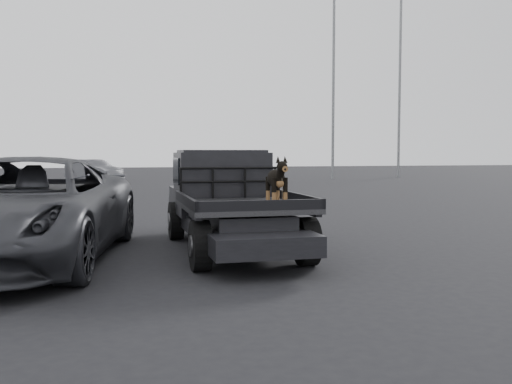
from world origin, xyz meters
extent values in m
plane|color=black|center=(0.00, 0.00, 0.00)|extent=(120.00, 120.00, 0.00)
imported|color=#2F2F34|center=(-3.91, 1.85, 0.84)|extent=(3.80, 6.46, 1.69)
imported|color=#4C4C51|center=(-3.50, 27.59, 0.66)|extent=(3.59, 4.04, 1.33)
cylinder|color=slate|center=(11.68, 27.39, 6.13)|extent=(0.18, 0.18, 12.26)
cylinder|color=slate|center=(17.06, 28.51, 7.12)|extent=(0.18, 0.18, 14.23)
camera|label=1|loc=(-2.55, -7.79, 1.76)|focal=40.00mm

